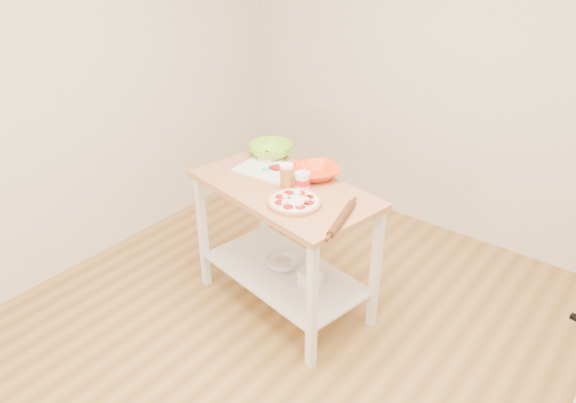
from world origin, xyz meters
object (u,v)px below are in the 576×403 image
(pizza, at_px, (295,202))
(beer_pint, at_px, (287,177))
(shelf_glass_bowl, at_px, (283,262))
(knife, at_px, (275,157))
(orange_bowl, at_px, (316,172))
(green_bowl, at_px, (271,150))
(rolling_pin, at_px, (342,218))
(yogurt_tub, at_px, (302,181))
(prep_island, at_px, (285,222))
(cutting_board, at_px, (270,169))
(shelf_bin, at_px, (310,278))
(spatula, at_px, (273,169))

(pizza, bearing_deg, beer_pint, 141.70)
(shelf_glass_bowl, bearing_deg, knife, 135.97)
(orange_bowl, height_order, green_bowl, green_bowl)
(knife, relative_size, beer_pint, 1.65)
(knife, relative_size, rolling_pin, 0.71)
(yogurt_tub, bearing_deg, rolling_pin, -24.05)
(knife, height_order, shelf_glass_bowl, knife)
(pizza, xyz_separation_m, yogurt_tub, (-0.08, 0.18, 0.04))
(green_bowl, xyz_separation_m, shelf_glass_bowl, (0.31, -0.27, -0.65))
(knife, bearing_deg, yogurt_tub, -17.21)
(prep_island, bearing_deg, green_bowl, 139.63)
(prep_island, distance_m, cutting_board, 0.37)
(prep_island, distance_m, shelf_bin, 0.40)
(knife, bearing_deg, orange_bowl, 4.69)
(yogurt_tub, bearing_deg, beer_pint, -145.25)
(prep_island, distance_m, spatula, 0.35)
(knife, bearing_deg, spatula, -41.71)
(prep_island, height_order, orange_bowl, orange_bowl)
(orange_bowl, bearing_deg, yogurt_tub, -80.80)
(knife, xyz_separation_m, yogurt_tub, (0.41, -0.25, 0.04))
(prep_island, height_order, yogurt_tub, yogurt_tub)
(orange_bowl, relative_size, rolling_pin, 0.77)
(beer_pint, xyz_separation_m, yogurt_tub, (0.08, 0.05, -0.03))
(beer_pint, height_order, shelf_glass_bowl, beer_pint)
(spatula, bearing_deg, beer_pint, -51.06)
(cutting_board, xyz_separation_m, knife, (-0.08, 0.16, 0.01))
(knife, xyz_separation_m, shelf_bin, (0.53, -0.31, -0.60))
(prep_island, height_order, green_bowl, green_bowl)
(spatula, xyz_separation_m, orange_bowl, (0.27, 0.10, 0.02))
(prep_island, bearing_deg, knife, 136.70)
(yogurt_tub, height_order, shelf_bin, yogurt_tub)
(shelf_bin, bearing_deg, knife, 149.63)
(knife, distance_m, beer_pint, 0.45)
(knife, height_order, beer_pint, beer_pint)
(spatula, bearing_deg, pizza, -53.73)
(spatula, height_order, yogurt_tub, yogurt_tub)
(cutting_board, height_order, beer_pint, beer_pint)
(pizza, distance_m, beer_pint, 0.21)
(spatula, xyz_separation_m, rolling_pin, (0.70, -0.26, 0.01))
(knife, xyz_separation_m, orange_bowl, (0.38, -0.06, 0.02))
(knife, relative_size, yogurt_tub, 1.36)
(orange_bowl, xyz_separation_m, shelf_glass_bowl, (-0.12, -0.19, -0.64))
(green_bowl, bearing_deg, prep_island, -40.37)
(pizza, relative_size, shelf_glass_bowl, 1.38)
(prep_island, height_order, rolling_pin, rolling_pin)
(orange_bowl, bearing_deg, spatula, -159.12)
(cutting_board, bearing_deg, shelf_glass_bowl, -31.57)
(knife, xyz_separation_m, rolling_pin, (0.81, -0.43, 0.00))
(cutting_board, relative_size, shelf_bin, 3.55)
(green_bowl, relative_size, yogurt_tub, 1.47)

